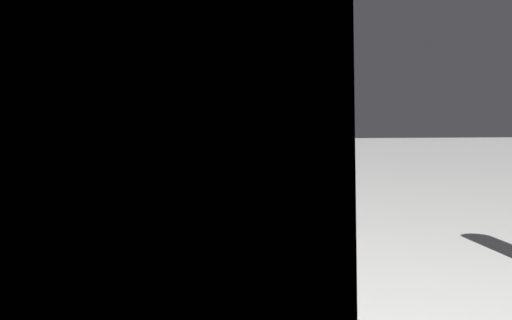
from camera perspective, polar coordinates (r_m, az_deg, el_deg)
safety_line_strip at (r=9.84m, az=-7.33°, el=-5.84°), size 0.36×80.00×0.01m
tactile_edge_band at (r=9.82m, az=-9.09°, el=-5.88°), size 0.56×80.00×0.01m
high_speed_train at (r=10.04m, az=-19.43°, el=8.46°), size 2.94×26.82×4.97m
passenger_near at (r=8.16m, az=6.74°, el=-0.89°), size 0.52×0.33×1.65m
duffel_bag_near at (r=7.99m, az=4.94°, el=-6.99°), size 0.44×0.26×0.36m
passenger_mid at (r=17.72m, az=0.98°, el=1.62°), size 0.53×0.23×1.69m
duffel_bag_mid at (r=17.59m, az=0.04°, el=-1.09°), size 0.44×0.26×0.36m
passenger_far at (r=21.56m, az=-7.13°, el=1.99°), size 0.53×0.24×1.70m
duffel_bag_far at (r=21.45m, az=-7.94°, el=-0.25°), size 0.44×0.26×0.36m
waste_bin at (r=14.19m, az=6.88°, el=-1.05°), size 0.46×0.46×0.91m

